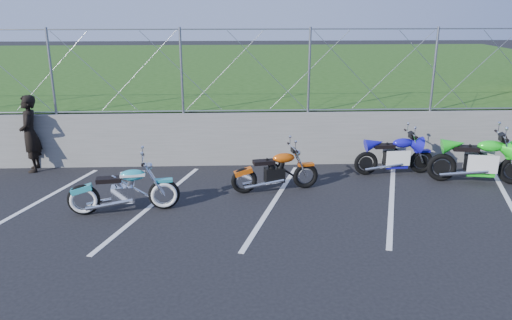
{
  "coord_description": "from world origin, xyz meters",
  "views": [
    {
      "loc": [
        -0.75,
        -8.29,
        3.84
      ],
      "look_at": [
        -0.35,
        1.3,
        0.79
      ],
      "focal_mm": 35.0,
      "sensor_mm": 36.0,
      "label": 1
    }
  ],
  "objects_px": {
    "cruiser_turquoise": "(125,191)",
    "sportbike_green": "(480,162)",
    "sportbike_blue": "(395,157)",
    "person_standing": "(30,134)",
    "naked_orange": "(276,172)"
  },
  "relations": [
    {
      "from": "sportbike_blue",
      "to": "sportbike_green",
      "type": "bearing_deg",
      "value": -25.27
    },
    {
      "from": "sportbike_green",
      "to": "sportbike_blue",
      "type": "distance_m",
      "value": 1.8
    },
    {
      "from": "sportbike_green",
      "to": "person_standing",
      "type": "xyz_separation_m",
      "value": [
        -10.16,
        1.27,
        0.42
      ]
    },
    {
      "from": "naked_orange",
      "to": "sportbike_blue",
      "type": "height_order",
      "value": "sportbike_blue"
    },
    {
      "from": "cruiser_turquoise",
      "to": "person_standing",
      "type": "relative_size",
      "value": 1.15
    },
    {
      "from": "cruiser_turquoise",
      "to": "sportbike_green",
      "type": "distance_m",
      "value": 7.58
    },
    {
      "from": "sportbike_blue",
      "to": "person_standing",
      "type": "distance_m",
      "value": 8.53
    },
    {
      "from": "cruiser_turquoise",
      "to": "sportbike_green",
      "type": "xyz_separation_m",
      "value": [
        7.46,
        1.3,
        0.07
      ]
    },
    {
      "from": "naked_orange",
      "to": "sportbike_blue",
      "type": "relative_size",
      "value": 1.0
    },
    {
      "from": "naked_orange",
      "to": "sportbike_green",
      "type": "height_order",
      "value": "sportbike_green"
    },
    {
      "from": "cruiser_turquoise",
      "to": "sportbike_blue",
      "type": "relative_size",
      "value": 1.1
    },
    {
      "from": "sportbike_green",
      "to": "sportbike_blue",
      "type": "relative_size",
      "value": 1.13
    },
    {
      "from": "sportbike_green",
      "to": "cruiser_turquoise",
      "type": "bearing_deg",
      "value": -159.7
    },
    {
      "from": "sportbike_green",
      "to": "sportbike_blue",
      "type": "height_order",
      "value": "sportbike_green"
    },
    {
      "from": "sportbike_green",
      "to": "sportbike_blue",
      "type": "xyz_separation_m",
      "value": [
        -1.67,
        0.67,
        -0.06
      ]
    }
  ]
}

